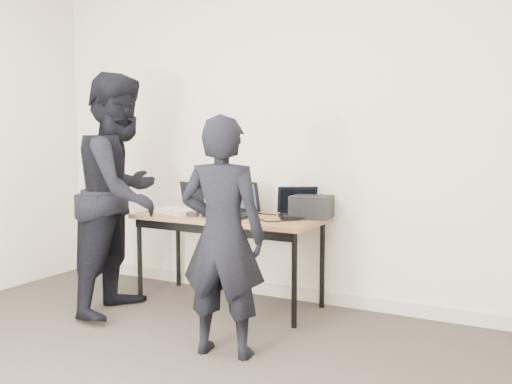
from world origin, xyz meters
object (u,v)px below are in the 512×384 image
Objects in this scene: laptop_beige at (182,206)px; person_observer at (121,194)px; laptop_center at (233,208)px; desk at (228,223)px; laptop_right at (299,210)px; person_typist at (223,237)px; equipment_box at (312,207)px; leather_satchel at (223,196)px.

person_observer reaches higher than laptop_beige.
person_observer is (-0.69, -0.51, 0.13)m from laptop_center.
desk is at bearing -62.70° from person_observer.
person_observer is (-1.17, -0.70, 0.14)m from laptop_right.
laptop_center is at bearing 14.69° from desk.
person_typist reaches higher than laptop_beige.
laptop_beige is 0.22× the size of person_observer.
leather_satchel is at bearing 177.48° from equipment_box.
equipment_box is (1.06, 0.21, 0.03)m from laptop_beige.
person_observer is (-1.14, 0.40, 0.17)m from person_typist.
equipment_box is (0.59, 0.18, 0.03)m from laptop_center.
laptop_center is 0.52m from laptop_right.
equipment_box is 0.20× the size of person_typist.
desk is 0.34m from leather_satchel.
laptop_beige is at bearing -53.83° from person_typist.
desk is 0.83× the size of person_observer.
desk is at bearing -50.05° from leather_satchel.
equipment_box is at bearing 27.13° from laptop_beige.
laptop_center is at bearing 19.44° from laptop_beige.
laptop_center is 0.96× the size of leather_satchel.
laptop_right is at bearing -69.60° from person_observer.
equipment_box is (0.81, -0.04, -0.04)m from leather_satchel.
laptop_beige is 0.47m from laptop_center.
person_typist reaches higher than laptop_center.
leather_satchel is 0.81m from equipment_box.
person_typist is at bearing -119.83° from person_observer.
desk is 0.13m from laptop_center.
person_typist is (0.91, -0.88, -0.03)m from laptop_beige.
leather_satchel is (0.25, 0.25, 0.07)m from laptop_beige.
laptop_center is 1.18× the size of equipment_box.
leather_satchel is at bearing 60.82° from laptop_beige.
laptop_right reaches higher than equipment_box.
person_observer reaches higher than leather_satchel.
equipment_box is (0.11, -0.00, 0.03)m from laptop_right.
person_observer is (-0.65, -0.50, 0.25)m from desk.
person_typist is 0.82× the size of person_observer.
laptop_center is (0.04, 0.01, 0.12)m from desk.
equipment_box is at bearing -32.96° from laptop_right.
person_observer reaches higher than equipment_box.
laptop_center reaches higher than laptop_right.
person_observer is at bearing -142.69° from laptop_center.
laptop_beige is 0.97m from laptop_right.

